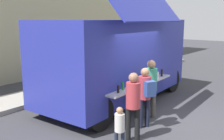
% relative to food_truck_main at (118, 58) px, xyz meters
% --- Properties ---
extents(ground_plane, '(60.00, 60.00, 0.00)m').
position_rel_food_truck_main_xyz_m(ground_plane, '(-0.53, -2.07, -1.57)').
color(ground_plane, '#38383D').
extents(food_truck_main, '(6.18, 3.26, 3.53)m').
position_rel_food_truck_main_xyz_m(food_truck_main, '(0.00, 0.00, 0.00)').
color(food_truck_main, '#28309A').
rests_on(food_truck_main, ground).
extents(trash_bin, '(0.60, 0.60, 0.93)m').
position_rel_food_truck_main_xyz_m(trash_bin, '(4.43, 2.32, -1.10)').
color(trash_bin, '#2E6337').
rests_on(trash_bin, ground).
extents(customer_front_ordering, '(0.55, 0.41, 1.74)m').
position_rel_food_truck_main_xyz_m(customer_front_ordering, '(-0.71, -1.73, -0.54)').
color(customer_front_ordering, '#4D4842').
rests_on(customer_front_ordering, ground).
extents(customer_mid_with_backpack, '(0.44, 0.54, 1.64)m').
position_rel_food_truck_main_xyz_m(customer_mid_with_backpack, '(-1.42, -2.00, -0.57)').
color(customer_mid_with_backpack, '#1D2137').
rests_on(customer_mid_with_backpack, ground).
extents(customer_rear_waiting, '(0.34, 0.34, 1.67)m').
position_rel_food_truck_main_xyz_m(customer_rear_waiting, '(-2.25, -2.17, -0.57)').
color(customer_rear_waiting, black).
rests_on(customer_rear_waiting, ground).
extents(child_near_queue, '(0.22, 0.22, 1.07)m').
position_rel_food_truck_main_xyz_m(child_near_queue, '(-2.98, -2.32, -0.93)').
color(child_near_queue, '#1D2538').
rests_on(child_near_queue, ground).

